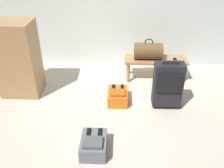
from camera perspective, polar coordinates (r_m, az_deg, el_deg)
ground_plane at (r=3.32m, az=-0.89°, el=-6.91°), size 6.60×6.60×0.00m
bench at (r=4.04m, az=10.16°, el=5.16°), size 1.00×0.36×0.37m
duffel_bag_brown at (r=3.94m, az=8.49°, el=7.67°), size 0.44×0.26×0.34m
cell_phone at (r=4.03m, az=14.55°, el=5.54°), size 0.07×0.14×0.01m
suitcase_upright_charcoal at (r=3.34m, az=12.95°, el=-0.05°), size 0.38×0.22×0.71m
backpack_grey at (r=2.76m, az=-4.32°, el=-14.00°), size 0.28×0.38×0.21m
backpack_orange at (r=3.50m, az=1.34°, el=-2.81°), size 0.28×0.38×0.21m
side_cabinet at (r=3.76m, az=-21.22°, el=5.44°), size 0.56×0.44×1.10m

